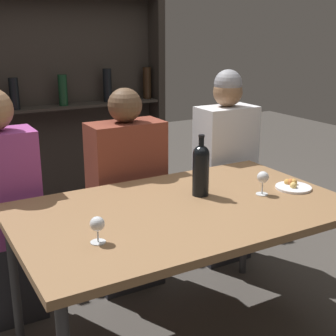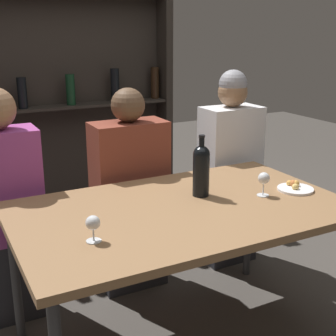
# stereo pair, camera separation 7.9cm
# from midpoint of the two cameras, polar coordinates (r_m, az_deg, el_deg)

# --- Properties ---
(dining_table) EXTENTS (1.53, 0.93, 0.73)m
(dining_table) POSITION_cam_midpoint_polar(r_m,az_deg,el_deg) (2.18, 0.78, -6.04)
(dining_table) COLOR olive
(dining_table) RESTS_ON ground_plane
(wine_rack_wall) EXTENTS (1.66, 0.21, 2.02)m
(wine_rack_wall) POSITION_cam_midpoint_polar(r_m,az_deg,el_deg) (3.70, -13.52, 8.66)
(wine_rack_wall) COLOR #28231E
(wine_rack_wall) RESTS_ON ground_plane
(wine_bottle) EXTENTS (0.08, 0.08, 0.30)m
(wine_bottle) POSITION_cam_midpoint_polar(r_m,az_deg,el_deg) (2.27, 3.03, -0.01)
(wine_bottle) COLOR black
(wine_bottle) RESTS_ON dining_table
(wine_glass_0) EXTENTS (0.06, 0.06, 0.12)m
(wine_glass_0) POSITION_cam_midpoint_polar(r_m,az_deg,el_deg) (2.33, 10.54, -1.26)
(wine_glass_0) COLOR silver
(wine_glass_0) RESTS_ON dining_table
(wine_glass_1) EXTENTS (0.06, 0.06, 0.11)m
(wine_glass_1) POSITION_cam_midpoint_polar(r_m,az_deg,el_deg) (1.81, -9.85, -6.90)
(wine_glass_1) COLOR silver
(wine_glass_1) RESTS_ON dining_table
(food_plate_0) EXTENTS (0.18, 0.18, 0.04)m
(food_plate_0) POSITION_cam_midpoint_polar(r_m,az_deg,el_deg) (2.47, 14.09, -2.15)
(food_plate_0) COLOR white
(food_plate_0) RESTS_ON dining_table
(seated_person_left) EXTENTS (0.38, 0.22, 1.25)m
(seated_person_left) POSITION_cam_midpoint_polar(r_m,az_deg,el_deg) (2.57, -20.36, -5.52)
(seated_person_left) COLOR #26262B
(seated_person_left) RESTS_ON ground_plane
(seated_person_center) EXTENTS (0.43, 0.22, 1.21)m
(seated_person_center) POSITION_cam_midpoint_polar(r_m,az_deg,el_deg) (2.76, -5.80, -3.70)
(seated_person_center) COLOR #26262B
(seated_person_center) RESTS_ON ground_plane
(seated_person_right) EXTENTS (0.37, 0.22, 1.28)m
(seated_person_right) POSITION_cam_midpoint_polar(r_m,az_deg,el_deg) (3.08, 6.21, -0.53)
(seated_person_right) COLOR #26262B
(seated_person_right) RESTS_ON ground_plane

